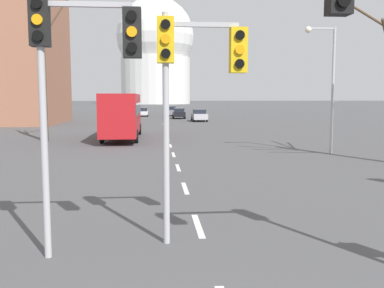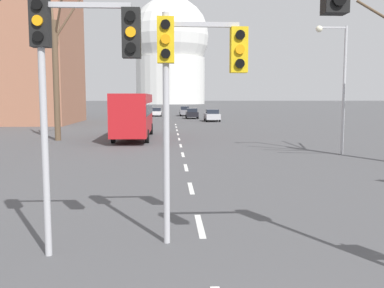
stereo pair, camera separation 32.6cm
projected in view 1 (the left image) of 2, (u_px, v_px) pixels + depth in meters
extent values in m
cube|color=silver|center=(198.00, 226.00, 10.81)|extent=(0.16, 2.00, 0.01)
cube|color=silver|center=(185.00, 188.00, 15.26)|extent=(0.16, 2.00, 0.01)
cube|color=silver|center=(178.00, 168.00, 19.72)|extent=(0.16, 2.00, 0.01)
cube|color=silver|center=(173.00, 155.00, 24.17)|extent=(0.16, 2.00, 0.01)
cube|color=silver|center=(170.00, 146.00, 28.63)|extent=(0.16, 2.00, 0.01)
cube|color=silver|center=(168.00, 139.00, 33.09)|extent=(0.16, 2.00, 0.01)
cube|color=silver|center=(166.00, 134.00, 37.54)|extent=(0.16, 2.00, 0.01)
cube|color=silver|center=(165.00, 130.00, 42.00)|extent=(0.16, 2.00, 0.01)
cube|color=silver|center=(164.00, 127.00, 46.45)|extent=(0.16, 2.00, 0.01)
cube|color=silver|center=(163.00, 125.00, 50.91)|extent=(0.16, 2.00, 0.01)
cylinder|color=black|center=(344.00, 0.00, 6.37)|extent=(0.20, 0.06, 0.20)
cylinder|color=#B2B2B7|center=(166.00, 131.00, 9.26)|extent=(0.14, 0.14, 5.02)
cube|color=yellow|center=(165.00, 40.00, 9.05)|extent=(0.36, 0.28, 0.96)
cylinder|color=black|center=(166.00, 24.00, 8.85)|extent=(0.20, 0.06, 0.20)
cylinder|color=orange|center=(166.00, 39.00, 8.88)|extent=(0.20, 0.06, 0.20)
cylinder|color=black|center=(166.00, 53.00, 8.91)|extent=(0.20, 0.06, 0.20)
cube|color=#B2B2B7|center=(202.00, 25.00, 9.08)|extent=(1.57, 0.10, 0.10)
cube|color=yellow|center=(238.00, 50.00, 9.21)|extent=(0.36, 0.28, 0.96)
cylinder|color=black|center=(240.00, 35.00, 9.01)|extent=(0.20, 0.06, 0.20)
cylinder|color=orange|center=(240.00, 49.00, 9.04)|extent=(0.20, 0.06, 0.20)
cylinder|color=black|center=(240.00, 64.00, 9.07)|extent=(0.20, 0.06, 0.20)
cylinder|color=#B2B2B7|center=(44.00, 128.00, 8.40)|extent=(0.14, 0.14, 5.26)
cube|color=black|center=(40.00, 21.00, 8.18)|extent=(0.36, 0.28, 0.96)
cylinder|color=black|center=(36.00, 3.00, 7.98)|extent=(0.20, 0.06, 0.20)
cylinder|color=orange|center=(37.00, 20.00, 8.01)|extent=(0.20, 0.06, 0.20)
cylinder|color=black|center=(38.00, 36.00, 8.04)|extent=(0.20, 0.06, 0.20)
cube|color=#B2B2B7|center=(86.00, 4.00, 8.22)|extent=(1.76, 0.10, 0.10)
cube|color=black|center=(132.00, 33.00, 8.35)|extent=(0.36, 0.28, 0.96)
cylinder|color=black|center=(132.00, 16.00, 8.15)|extent=(0.20, 0.06, 0.20)
cylinder|color=orange|center=(132.00, 32.00, 8.18)|extent=(0.20, 0.06, 0.20)
cylinder|color=black|center=(132.00, 48.00, 8.22)|extent=(0.20, 0.06, 0.20)
cylinder|color=#B2B2B7|center=(333.00, 91.00, 24.22)|extent=(0.16, 0.16, 7.15)
cube|color=#B2B2B7|center=(322.00, 28.00, 23.77)|extent=(1.53, 0.10, 0.10)
sphere|color=#F2EAC6|center=(308.00, 30.00, 23.71)|extent=(0.36, 0.36, 0.36)
cube|color=silver|center=(143.00, 113.00, 72.86)|extent=(1.61, 3.83, 0.58)
cube|color=#1E232D|center=(143.00, 109.00, 72.61)|extent=(1.37, 1.84, 0.60)
cylinder|color=black|center=(139.00, 114.00, 74.00)|extent=(0.18, 0.63, 0.63)
cylinder|color=black|center=(148.00, 114.00, 74.14)|extent=(0.18, 0.63, 0.63)
cylinder|color=black|center=(139.00, 115.00, 71.65)|extent=(0.18, 0.63, 0.63)
cylinder|color=black|center=(148.00, 115.00, 71.78)|extent=(0.18, 0.63, 0.63)
cube|color=slate|center=(171.00, 112.00, 74.75)|extent=(1.63, 4.59, 0.73)
cube|color=#1E232D|center=(171.00, 108.00, 74.45)|extent=(1.39, 2.20, 0.62)
cylinder|color=black|center=(167.00, 114.00, 76.13)|extent=(0.18, 0.69, 0.69)
cylinder|color=black|center=(175.00, 114.00, 76.26)|extent=(0.18, 0.69, 0.69)
cylinder|color=black|center=(167.00, 114.00, 73.31)|extent=(0.18, 0.69, 0.69)
cylinder|color=black|center=(176.00, 114.00, 73.45)|extent=(0.18, 0.69, 0.69)
cube|color=#B7B7BC|center=(199.00, 116.00, 57.85)|extent=(1.87, 4.58, 0.74)
cube|color=#1E232D|center=(199.00, 111.00, 57.55)|extent=(1.59, 2.20, 0.56)
cylinder|color=black|center=(192.00, 118.00, 59.22)|extent=(0.18, 0.63, 0.63)
cylinder|color=black|center=(204.00, 118.00, 59.37)|extent=(0.18, 0.63, 0.63)
cylinder|color=black|center=(194.00, 120.00, 56.40)|extent=(0.18, 0.63, 0.63)
cylinder|color=black|center=(207.00, 119.00, 56.56)|extent=(0.18, 0.63, 0.63)
cube|color=black|center=(179.00, 114.00, 65.20)|extent=(1.80, 3.84, 0.72)
cube|color=#1E232D|center=(179.00, 110.00, 64.94)|extent=(1.53, 1.84, 0.56)
cylinder|color=black|center=(173.00, 116.00, 66.35)|extent=(0.18, 0.61, 0.61)
cylinder|color=black|center=(184.00, 116.00, 66.50)|extent=(0.18, 0.61, 0.61)
cylinder|color=black|center=(174.00, 117.00, 63.99)|extent=(0.18, 0.61, 0.61)
cylinder|color=black|center=(185.00, 117.00, 64.14)|extent=(0.18, 0.61, 0.61)
cube|color=red|center=(122.00, 114.00, 33.17)|extent=(2.50, 10.80, 3.00)
cube|color=black|center=(122.00, 109.00, 33.13)|extent=(2.52, 10.26, 0.90)
cylinder|color=black|center=(112.00, 129.00, 36.97)|extent=(0.26, 0.96, 0.96)
cylinder|color=black|center=(140.00, 129.00, 37.18)|extent=(0.26, 0.96, 0.96)
cylinder|color=black|center=(102.00, 137.00, 30.02)|extent=(0.26, 0.96, 0.96)
cylinder|color=black|center=(136.00, 136.00, 30.23)|extent=(0.26, 0.96, 0.96)
cylinder|color=brown|center=(43.00, 81.00, 31.35)|extent=(0.44, 0.44, 8.86)
cylinder|color=brown|center=(57.00, 14.00, 31.15)|extent=(2.33, 0.64, 3.64)
cylinder|color=brown|center=(39.00, 17.00, 31.69)|extent=(0.76, 1.93, 2.66)
cylinder|color=brown|center=(47.00, 12.00, 30.07)|extent=(1.27, 1.82, 3.05)
cylinder|color=brown|center=(44.00, 44.00, 32.02)|extent=(0.29, 2.11, 3.84)
cylinder|color=brown|center=(40.00, 26.00, 31.58)|extent=(0.62, 1.54, 2.69)
cylinder|color=brown|center=(373.00, 18.00, 20.58)|extent=(2.53, 0.82, 1.77)
cylinder|color=silver|center=(156.00, 81.00, 209.70)|extent=(33.68, 33.68, 22.45)
sphere|color=silver|center=(155.00, 36.00, 207.36)|extent=(37.42, 37.42, 37.42)
cylinder|color=silver|center=(155.00, 1.00, 205.53)|extent=(4.49, 4.49, 6.55)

